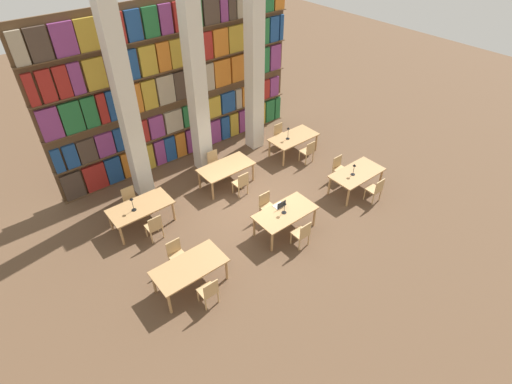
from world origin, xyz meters
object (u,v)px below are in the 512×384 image
at_px(chair_6, 154,226).
at_px(chair_8, 241,183).
at_px(chair_5, 339,168).
at_px(reading_table_3, 141,208).
at_px(pillar_left, 127,109).
at_px(pillar_center, 197,88).
at_px(chair_7, 131,200).
at_px(laptop, 280,205).
at_px(chair_9, 215,162).
at_px(chair_10, 308,151).
at_px(desk_lamp_2, 132,202).
at_px(chair_0, 209,291).
at_px(reading_table_2, 357,174).
at_px(reading_table_4, 226,168).
at_px(reading_table_1, 285,214).
at_px(chair_1, 177,254).
at_px(chair_3, 267,206).
at_px(reading_table_5, 294,139).
at_px(reading_table_0, 190,268).
at_px(chair_11, 280,134).
at_px(desk_lamp_0, 284,206).
at_px(desk_lamp_3, 288,131).
at_px(chair_2, 302,233).
at_px(pillar_right, 254,70).
at_px(chair_4, 375,189).
at_px(desk_lamp_1, 354,168).

distance_m(chair_6, chair_8, 3.14).
distance_m(chair_5, reading_table_3, 6.59).
distance_m(pillar_left, pillar_center, 2.33).
height_order(pillar_left, reading_table_3, pillar_left).
bearing_deg(chair_7, laptop, 133.44).
height_order(chair_9, chair_10, same).
bearing_deg(desk_lamp_2, chair_0, -87.14).
height_order(reading_table_2, reading_table_4, same).
bearing_deg(reading_table_1, laptop, 83.15).
xyz_separation_m(pillar_left, chair_1, (-0.79, -3.53, -2.53)).
xyz_separation_m(chair_3, reading_table_5, (3.09, 2.14, 0.17)).
distance_m(pillar_left, reading_table_0, 4.97).
relative_size(chair_0, reading_table_1, 0.48).
xyz_separation_m(chair_3, reading_table_3, (-3.06, 2.07, 0.17)).
bearing_deg(chair_9, chair_11, 179.92).
distance_m(desk_lamp_0, desk_lamp_3, 4.08).
bearing_deg(chair_2, chair_10, 43.01).
bearing_deg(chair_2, pillar_center, 89.74).
relative_size(chair_10, chair_11, 1.00).
xyz_separation_m(pillar_right, reading_table_4, (-2.31, -1.37, -2.36)).
xyz_separation_m(desk_lamp_0, laptop, (0.09, 0.29, -0.22)).
relative_size(pillar_left, desk_lamp_0, 15.37).
xyz_separation_m(chair_1, laptop, (3.18, -0.46, 0.29)).
height_order(laptop, chair_8, laptop).
xyz_separation_m(chair_4, chair_9, (-3.09, 4.45, 0.00)).
height_order(pillar_center, chair_5, pillar_center).
xyz_separation_m(reading_table_0, desk_lamp_0, (3.13, 0.01, 0.34)).
xyz_separation_m(chair_8, reading_table_5, (3.00, 0.75, 0.17)).
xyz_separation_m(chair_4, chair_5, (0.00, 1.51, 0.00)).
bearing_deg(reading_table_5, chair_2, -130.24).
relative_size(pillar_left, chair_0, 6.89).
xyz_separation_m(pillar_left, chair_2, (2.31, -5.03, -2.53)).
bearing_deg(chair_0, chair_10, 25.16).
xyz_separation_m(chair_6, chair_7, (0.00, 1.51, 0.00)).
xyz_separation_m(desk_lamp_0, chair_10, (3.12, 2.15, -0.51)).
bearing_deg(pillar_left, desk_lamp_2, -122.76).
distance_m(chair_1, desk_lamp_1, 6.11).
bearing_deg(pillar_center, reading_table_0, -126.43).
bearing_deg(pillar_center, chair_8, -88.07).
bearing_deg(reading_table_3, chair_2, -49.45).
relative_size(pillar_right, desk_lamp_2, 13.07).
bearing_deg(desk_lamp_1, chair_1, 172.80).
bearing_deg(reading_table_4, desk_lamp_1, -45.32).
distance_m(chair_3, chair_5, 3.18).
distance_m(reading_table_0, reading_table_2, 6.29).
xyz_separation_m(reading_table_0, laptop, (3.23, 0.29, 0.12)).
distance_m(chair_0, chair_11, 7.63).
xyz_separation_m(chair_5, chair_10, (-0.07, 1.42, 0.00)).
xyz_separation_m(reading_table_0, reading_table_5, (6.24, 2.92, 0.00)).
distance_m(desk_lamp_1, chair_7, 7.01).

